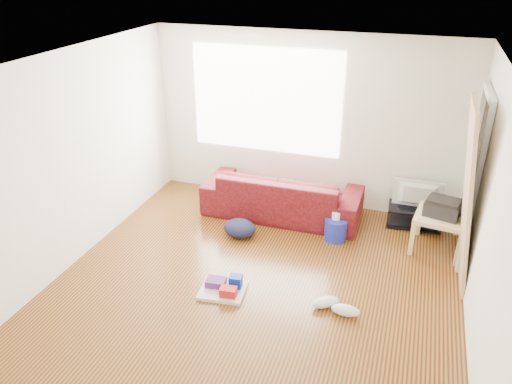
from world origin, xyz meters
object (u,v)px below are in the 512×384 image
(bucket, at_px, (335,239))
(backpack, at_px, (240,236))
(tv_stand, at_px, (414,216))
(cleaning_tray, at_px, (224,288))
(side_table, at_px, (441,220))
(sofa, at_px, (282,214))

(bucket, bearing_deg, backpack, -165.13)
(tv_stand, xyz_separation_m, cleaning_tray, (-1.94, -2.23, -0.09))
(cleaning_tray, relative_size, backpack, 1.24)
(tv_stand, distance_m, cleaning_tray, 2.96)
(bucket, bearing_deg, cleaning_tray, -122.61)
(side_table, relative_size, backpack, 1.57)
(tv_stand, relative_size, backpack, 1.69)
(sofa, relative_size, cleaning_tray, 4.10)
(tv_stand, height_order, bucket, tv_stand)
(sofa, xyz_separation_m, cleaning_tray, (-0.12, -1.96, 0.05))
(tv_stand, xyz_separation_m, bucket, (-0.97, -0.71, -0.14))
(sofa, relative_size, bucket, 7.59)
(backpack, bearing_deg, side_table, 13.55)
(bucket, relative_size, backpack, 0.67)
(tv_stand, distance_m, side_table, 0.68)
(sofa, bearing_deg, backpack, 64.50)
(sofa, bearing_deg, bucket, 152.59)
(sofa, xyz_separation_m, side_table, (2.12, -0.27, 0.42))
(side_table, distance_m, cleaning_tray, 2.83)
(bucket, relative_size, cleaning_tray, 0.54)
(side_table, bearing_deg, cleaning_tray, -142.96)
(side_table, relative_size, cleaning_tray, 1.26)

